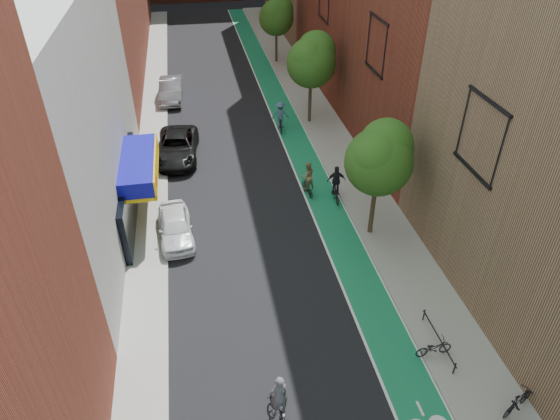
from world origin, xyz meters
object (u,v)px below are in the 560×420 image
cyclist_lead (279,406)px  cyclist_lane_near (307,180)px  parked_car_white (175,226)px  cyclist_lane_mid (336,187)px  cyclist_lane_far (280,118)px  parked_car_silver (171,90)px  parked_car_black (177,147)px

cyclist_lead → cyclist_lane_near: bearing=-121.7°
parked_car_white → cyclist_lead: cyclist_lead is taller
cyclist_lane_mid → cyclist_lane_far: 9.65m
parked_car_white → parked_car_silver: parked_car_silver is taller
cyclist_lane_near → parked_car_black: bearing=-49.1°
cyclist_lane_far → parked_car_black: bearing=24.6°
parked_car_white → parked_car_silver: 18.93m
cyclist_lane_near → cyclist_lead: bearing=62.3°
cyclist_lane_near → cyclist_lane_mid: 1.76m
parked_car_silver → cyclist_lane_mid: bearing=-58.4°
parked_car_white → cyclist_lane_far: bearing=51.8°
cyclist_lead → parked_car_white: bearing=-87.9°
cyclist_lead → cyclist_lane_far: size_ratio=1.01×
parked_car_white → cyclist_lane_mid: size_ratio=1.94×
parked_car_silver → cyclist_lane_mid: 19.36m
cyclist_lane_mid → parked_car_silver: bearing=-54.4°
parked_car_black → cyclist_lane_near: (7.49, -5.93, 0.14)m
parked_car_black → cyclist_lead: size_ratio=2.53×
parked_car_black → cyclist_lead: bearing=-76.0°
parked_car_white → cyclist_lane_near: size_ratio=2.02×
parked_car_black → cyclist_lane_near: size_ratio=2.71×
parked_car_white → parked_car_black: 8.80m
parked_car_white → cyclist_lane_mid: (9.24, 1.95, 0.12)m
parked_car_white → cyclist_lane_far: (7.74, 11.49, 0.30)m
cyclist_lead → cyclist_lane_far: cyclist_lead is taller
parked_car_white → parked_car_silver: bearing=85.9°
cyclist_lane_far → cyclist_lane_near: bearing=94.8°
parked_car_white → cyclist_lane_near: cyclist_lane_near is taller
parked_car_white → cyclist_lane_far: cyclist_lane_far is taller
parked_car_white → parked_car_black: size_ratio=0.74×
parked_car_silver → cyclist_lane_mid: (9.30, -16.98, 0.00)m
parked_car_white → cyclist_lane_mid: 9.45m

